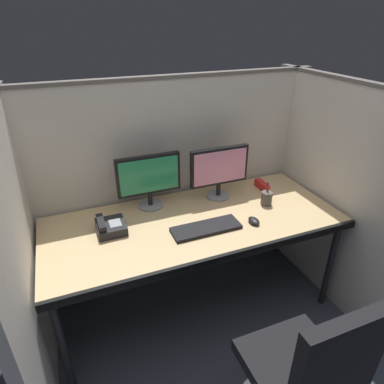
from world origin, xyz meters
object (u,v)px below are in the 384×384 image
monitor_left (149,178)px  monitor_right (219,169)px  computer_mouse (254,221)px  desk (196,227)px  red_stapler (262,185)px  keyboard_main (206,228)px  desk_phone (110,227)px  pen_cup (267,198)px

monitor_left → monitor_right: bearing=-5.5°
computer_mouse → monitor_left: bearing=140.8°
monitor_left → computer_mouse: monitor_left is taller
desk → red_stapler: (0.64, 0.23, 0.08)m
keyboard_main → desk_phone: (-0.55, 0.20, 0.02)m
computer_mouse → desk_phone: bearing=163.9°
monitor_left → keyboard_main: monitor_left is taller
monitor_right → computer_mouse: 0.45m
desk → keyboard_main: 0.13m
pen_cup → desk_phone: size_ratio=0.85×
monitor_right → red_stapler: monitor_right is taller
desk_phone → desk: bearing=-9.5°
monitor_left → monitor_right: same height
monitor_left → monitor_right: 0.50m
desk → monitor_left: monitor_left is taller
monitor_left → computer_mouse: bearing=-39.2°
pen_cup → keyboard_main: bearing=-165.9°
pen_cup → red_stapler: pen_cup is taller
red_stapler → desk: bearing=-160.3°
desk → keyboard_main: keyboard_main is taller
computer_mouse → desk: bearing=154.4°
pen_cup → desk_phone: bearing=176.1°
pen_cup → desk_phone: pen_cup is taller
computer_mouse → red_stapler: bearing=51.9°
monitor_right → pen_cup: size_ratio=2.65×
pen_cup → red_stapler: bearing=64.9°
red_stapler → desk_phone: bearing=-173.1°
desk_phone → red_stapler: size_ratio=1.27×
monitor_right → desk_phone: size_ratio=2.26×
keyboard_main → pen_cup: pen_cup is taller
keyboard_main → pen_cup: size_ratio=2.65×
computer_mouse → keyboard_main: bearing=171.5°
red_stapler → pen_cup: bearing=-115.1°
monitor_left → keyboard_main: bearing=-59.3°
monitor_left → pen_cup: bearing=-19.9°
keyboard_main → desk_phone: bearing=159.9°
desk → monitor_right: monitor_right is taller
monitor_left → desk_phone: bearing=-147.0°
computer_mouse → pen_cup: pen_cup is taller
desk → red_stapler: bearing=19.7°
pen_cup → desk_phone: 1.07m
monitor_right → desk_phone: (-0.80, -0.15, -0.18)m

